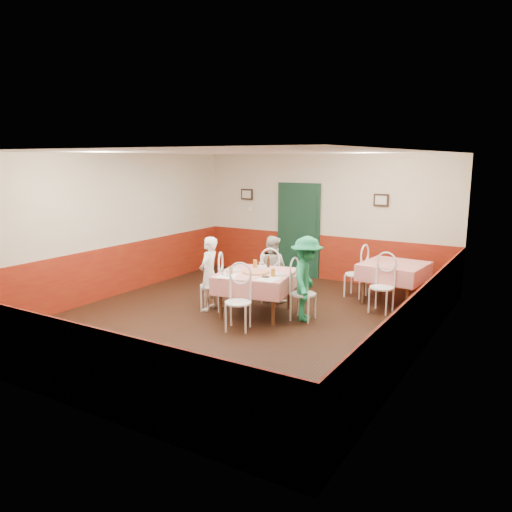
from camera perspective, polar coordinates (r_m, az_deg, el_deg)
The scene contains 39 objects.
floor at distance 8.56m, azimuth -1.91°, elevation -7.32°, with size 7.00×7.00×0.00m, color black.
ceiling at distance 8.13m, azimuth -2.04°, elevation 11.77°, with size 7.00×7.00×0.00m, color white.
back_wall at distance 11.30m, azimuth 7.75°, elevation 4.37°, with size 6.00×0.10×2.80m, color beige.
front_wall at distance 5.68m, azimuth -21.57°, elevation -2.97°, with size 6.00×0.10×2.80m, color beige.
left_wall at distance 10.16m, azimuth -16.34°, elevation 3.28°, with size 0.10×7.00×2.80m, color beige.
right_wall at distance 7.08m, azimuth 18.85°, elevation -0.12°, with size 0.10×7.00×2.80m, color beige.
wainscot_back at distance 11.42m, azimuth 7.61°, elevation -0.12°, with size 6.00×0.03×1.00m, color maroon.
wainscot_front at distance 5.96m, azimuth -20.83°, elevation -11.37°, with size 6.00×0.03×1.00m, color maroon.
wainscot_left at distance 10.31m, azimuth -16.01°, elevation -1.69°, with size 0.03×7.00×1.00m, color maroon.
wainscot_right at distance 7.31m, azimuth 18.29°, elevation -7.05°, with size 0.03×7.00×1.00m, color maroon.
door at distance 11.55m, azimuth 4.87°, elevation 2.82°, with size 0.96×0.06×2.10m, color black.
picture_left at distance 12.14m, azimuth -1.05°, elevation 7.06°, with size 0.32×0.03×0.26m, color black.
picture_right at distance 10.76m, azimuth 14.11°, elevation 6.21°, with size 0.32×0.03×0.26m, color black.
thermostat at distance 12.12m, azimuth -0.64°, elevation 5.39°, with size 0.10×0.03×0.10m, color white.
main_table at distance 8.75m, azimuth 0.00°, elevation -4.34°, with size 1.22×1.22×0.77m, color red.
second_table at distance 9.86m, azimuth 15.43°, elevation -2.98°, with size 1.12×1.12×0.77m, color red.
chair_left at distance 9.04m, azimuth -5.09°, elevation -3.38°, with size 0.42×0.42×0.90m, color white, non-canonical shape.
chair_right at distance 8.49m, azimuth 5.42°, elevation -4.35°, with size 0.42×0.42×0.90m, color white, non-canonical shape.
chair_far at distance 9.51m, azimuth 1.73°, elevation -2.62°, with size 0.42×0.42×0.90m, color white, non-canonical shape.
chair_near at distance 7.96m, azimuth -2.07°, elevation -5.35°, with size 0.42×0.42×0.90m, color white, non-canonical shape.
chair_second_a at distance 10.06m, azimuth 11.34°, elevation -2.08°, with size 0.42×0.42×0.90m, color white, non-canonical shape.
chair_second_b at distance 9.14m, azimuth 14.17°, elevation -3.53°, with size 0.42×0.42×0.90m, color white, non-canonical shape.
pizza at distance 8.62m, azimuth 0.00°, elevation -1.84°, with size 0.45×0.45×0.03m, color #B74723.
plate_left at distance 8.82m, azimuth -2.64°, elevation -1.61°, with size 0.25×0.25×0.01m, color white.
plate_right at distance 8.50m, azimuth 2.64°, elevation -2.08°, with size 0.25×0.25×0.01m, color white.
plate_far at distance 9.06m, azimuth 0.85°, elevation -1.25°, with size 0.25×0.25×0.01m, color white.
glass_a at distance 8.56m, azimuth -2.88°, elevation -1.62°, with size 0.07×0.07×0.13m, color #BF7219.
glass_b at distance 8.35m, azimuth 1.94°, elevation -1.92°, with size 0.07×0.07×0.13m, color #BF7219.
glass_c at distance 9.03m, azimuth -0.11°, elevation -0.88°, with size 0.08×0.08×0.14m, color #BF7219.
beer_bottle at distance 9.00m, azimuth 1.41°, elevation -0.73°, with size 0.05×0.05×0.20m, color #381C0A.
shaker_a at distance 8.40m, azimuth -3.79°, elevation -1.99°, with size 0.04×0.04×0.09m, color silver.
shaker_b at distance 8.35m, azimuth -3.26°, elevation -2.08°, with size 0.04×0.04×0.09m, color silver.
shaker_c at distance 8.47m, azimuth -3.86°, elevation -1.88°, with size 0.04×0.04×0.09m, color #B23319.
menu_left at distance 8.41m, azimuth -3.29°, elevation -2.29°, with size 0.30×0.40×0.00m, color white.
menu_right at distance 8.18m, azimuth 1.53°, elevation -2.65°, with size 0.30×0.40×0.00m, color white.
wallet at distance 8.29m, azimuth 1.10°, elevation -2.39°, with size 0.11×0.09×0.02m, color black.
diner_left at distance 9.01m, azimuth -5.40°, elevation -2.01°, with size 0.49×0.32×1.34m, color gray.
diner_far at distance 9.51m, azimuth 1.83°, elevation -1.46°, with size 0.62×0.48×1.27m, color gray.
diner_right at distance 8.41m, azimuth 5.79°, elevation -2.61°, with size 0.93×0.53×1.44m, color gray.
Camera 1 is at (4.42, -6.81, 2.70)m, focal length 35.00 mm.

